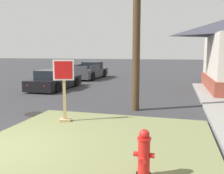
{
  "coord_description": "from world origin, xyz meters",
  "views": [
    {
      "loc": [
        4.01,
        -4.58,
        2.35
      ],
      "look_at": [
        1.65,
        4.12,
        1.05
      ],
      "focal_mm": 38.63,
      "sensor_mm": 36.0,
      "label": 1
    }
  ],
  "objects": [
    {
      "name": "manhole_cover",
      "position": [
        -1.25,
        3.33,
        0.01
      ],
      "size": [
        0.7,
        0.7,
        0.02
      ],
      "primitive_type": "cylinder",
      "color": "black",
      "rests_on": "ground"
    },
    {
      "name": "grass_corner_patch",
      "position": [
        2.08,
        1.33,
        0.04
      ],
      "size": [
        5.9,
        4.92,
        0.08
      ],
      "primitive_type": "cube",
      "color": "olive",
      "rests_on": "ground"
    },
    {
      "name": "stop_sign",
      "position": [
        0.46,
        2.51,
        1.04
      ],
      "size": [
        0.63,
        0.39,
        2.04
      ],
      "color": "tan",
      "rests_on": "grass_corner_patch"
    },
    {
      "name": "fire_hydrant",
      "position": [
        3.48,
        -0.45,
        0.51
      ],
      "size": [
        0.38,
        0.34,
        0.91
      ],
      "color": "black",
      "rests_on": "grass_corner_patch"
    },
    {
      "name": "pickup_truck_charcoal",
      "position": [
        -3.7,
        16.07,
        0.62
      ],
      "size": [
        2.13,
        5.15,
        1.48
      ],
      "color": "#38383D",
      "rests_on": "ground"
    },
    {
      "name": "ground_plane",
      "position": [
        0.0,
        0.0,
        0.0
      ],
      "size": [
        160.0,
        160.0,
        0.0
      ],
      "primitive_type": "plane",
      "color": "#333335"
    },
    {
      "name": "parked_sedan_black",
      "position": [
        -3.64,
        9.42,
        0.54
      ],
      "size": [
        1.97,
        4.5,
        1.25
      ],
      "color": "black",
      "rests_on": "ground"
    }
  ]
}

